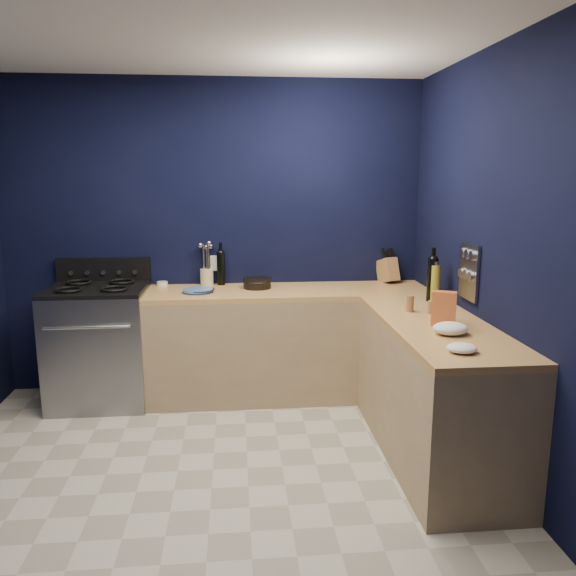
{
  "coord_description": "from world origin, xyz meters",
  "views": [
    {
      "loc": [
        0.16,
        -3.1,
        1.83
      ],
      "look_at": [
        0.55,
        1.0,
        1.0
      ],
      "focal_mm": 35.52,
      "sensor_mm": 36.0,
      "label": 1
    }
  ],
  "objects": [
    {
      "name": "knife_block",
      "position": [
        1.48,
        1.68,
        1.0
      ],
      "size": [
        0.18,
        0.26,
        0.25
      ],
      "primitive_type": "cube",
      "rotation": [
        -0.31,
        0.0,
        0.31
      ],
      "color": "olive",
      "rests_on": "top_back"
    },
    {
      "name": "wall_front",
      "position": [
        0.0,
        -1.76,
        1.3
      ],
      "size": [
        3.5,
        0.02,
        2.6
      ],
      "primitive_type": "cube",
      "color": "black",
      "rests_on": "ground"
    },
    {
      "name": "towel_end",
      "position": [
        1.35,
        -0.31,
        0.92
      ],
      "size": [
        0.21,
        0.2,
        0.05
      ],
      "primitive_type": "ellipsoid",
      "rotation": [
        0.0,
        0.0,
        -0.42
      ],
      "color": "white",
      "rests_on": "top_right"
    },
    {
      "name": "oil_bottle",
      "position": [
        1.62,
        0.86,
        1.04
      ],
      "size": [
        0.07,
        0.07,
        0.27
      ],
      "primitive_type": "cylinder",
      "rotation": [
        0.0,
        0.0,
        0.05
      ],
      "color": "olive",
      "rests_on": "top_right"
    },
    {
      "name": "wall_back",
      "position": [
        0.0,
        1.76,
        1.3
      ],
      "size": [
        3.5,
        0.02,
        2.6
      ],
      "primitive_type": "cube",
      "color": "black",
      "rests_on": "ground"
    },
    {
      "name": "lemon_basket",
      "position": [
        0.34,
        1.51,
        0.94
      ],
      "size": [
        0.29,
        0.29,
        0.09
      ],
      "primitive_type": "cylinder",
      "rotation": [
        0.0,
        0.0,
        -0.36
      ],
      "color": "black",
      "rests_on": "top_back"
    },
    {
      "name": "crouton_bag",
      "position": [
        1.44,
        0.22,
        1.01
      ],
      "size": [
        0.16,
        0.12,
        0.22
      ],
      "primitive_type": "cube",
      "rotation": [
        0.0,
        0.0,
        -0.4
      ],
      "color": "#AA2927",
      "rests_on": "top_right"
    },
    {
      "name": "spice_jar_far",
      "position": [
        1.48,
        0.53,
        0.94
      ],
      "size": [
        0.05,
        0.05,
        0.09
      ],
      "primitive_type": "cylinder",
      "rotation": [
        0.0,
        0.0,
        0.21
      ],
      "color": "olive",
      "rests_on": "top_right"
    },
    {
      "name": "wine_bottle_right",
      "position": [
        1.61,
        0.91,
        1.06
      ],
      "size": [
        0.1,
        0.1,
        0.32
      ],
      "primitive_type": "cylinder",
      "rotation": [
        0.0,
        0.0,
        0.33
      ],
      "color": "black",
      "rests_on": "top_right"
    },
    {
      "name": "oven_door",
      "position": [
        -0.93,
        1.1,
        0.45
      ],
      "size": [
        0.59,
        0.02,
        0.42
      ],
      "primitive_type": "cube",
      "color": "black",
      "rests_on": "gas_range"
    },
    {
      "name": "floor",
      "position": [
        0.0,
        0.0,
        -0.01
      ],
      "size": [
        3.5,
        3.5,
        0.02
      ],
      "primitive_type": "cube",
      "color": "#AEA999",
      "rests_on": "ground"
    },
    {
      "name": "wall_outlet",
      "position": [
        0.0,
        1.74,
        1.08
      ],
      "size": [
        0.09,
        0.02,
        0.13
      ],
      "primitive_type": "cube",
      "color": "white",
      "rests_on": "wall_back"
    },
    {
      "name": "spice_panel",
      "position": [
        1.74,
        0.55,
        1.18
      ],
      "size": [
        0.02,
        0.28,
        0.38
      ],
      "primitive_type": "cube",
      "color": "gray",
      "rests_on": "wall_right"
    },
    {
      "name": "cooktop",
      "position": [
        -0.93,
        1.42,
        0.94
      ],
      "size": [
        0.76,
        0.66,
        0.03
      ],
      "primitive_type": "cube",
      "color": "black",
      "rests_on": "gas_range"
    },
    {
      "name": "towel_front",
      "position": [
        1.42,
        0.03,
        0.94
      ],
      "size": [
        0.23,
        0.21,
        0.07
      ],
      "primitive_type": "ellipsoid",
      "rotation": [
        0.0,
        0.0,
        -0.15
      ],
      "color": "white",
      "rests_on": "top_right"
    },
    {
      "name": "backguard",
      "position": [
        -0.93,
        1.72,
        1.04
      ],
      "size": [
        0.76,
        0.06,
        0.2
      ],
      "primitive_type": "cube",
      "color": "black",
      "rests_on": "gas_range"
    },
    {
      "name": "top_right",
      "position": [
        1.44,
        0.29,
        0.88
      ],
      "size": [
        0.63,
        1.67,
        0.04
      ],
      "primitive_type": "cube",
      "color": "olive",
      "rests_on": "cab_right"
    },
    {
      "name": "wine_bottle_back",
      "position": [
        0.04,
        1.69,
        1.04
      ],
      "size": [
        0.08,
        0.08,
        0.28
      ],
      "primitive_type": "cylinder",
      "rotation": [
        0.0,
        0.0,
        -0.13
      ],
      "color": "black",
      "rests_on": "top_back"
    },
    {
      "name": "spice_jar_near",
      "position": [
        1.35,
        0.6,
        0.96
      ],
      "size": [
        0.06,
        0.06,
        0.11
      ],
      "primitive_type": "cylinder",
      "rotation": [
        0.0,
        0.0,
        -0.12
      ],
      "color": "olive",
      "rests_on": "top_right"
    },
    {
      "name": "gas_range",
      "position": [
        -0.93,
        1.42,
        0.46
      ],
      "size": [
        0.76,
        0.66,
        0.92
      ],
      "primitive_type": "cube",
      "color": "gray",
      "rests_on": "floor"
    },
    {
      "name": "ceiling",
      "position": [
        0.0,
        0.0,
        2.61
      ],
      "size": [
        3.5,
        3.5,
        0.02
      ],
      "primitive_type": "cube",
      "color": "silver",
      "rests_on": "ground"
    },
    {
      "name": "ramekin",
      "position": [
        -0.45,
        1.69,
        0.92
      ],
      "size": [
        0.12,
        0.12,
        0.04
      ],
      "primitive_type": "cylinder",
      "rotation": [
        0.0,
        0.0,
        -0.42
      ],
      "color": "white",
      "rests_on": "top_back"
    },
    {
      "name": "plate_stack",
      "position": [
        -0.13,
        1.38,
        0.92
      ],
      "size": [
        0.29,
        0.29,
        0.03
      ],
      "primitive_type": "cylinder",
      "rotation": [
        0.0,
        0.0,
        -0.22
      ],
      "color": "#2C628D",
      "rests_on": "top_back"
    },
    {
      "name": "cab_right",
      "position": [
        1.44,
        0.29,
        0.43
      ],
      "size": [
        0.63,
        1.67,
        0.86
      ],
      "primitive_type": "cube",
      "color": "tan",
      "rests_on": "floor"
    },
    {
      "name": "utensil_crock",
      "position": [
        -0.08,
        1.69,
        0.97
      ],
      "size": [
        0.14,
        0.14,
        0.14
      ],
      "primitive_type": "cylinder",
      "rotation": [
        0.0,
        0.0,
        0.35
      ],
      "color": "beige",
      "rests_on": "top_back"
    },
    {
      "name": "wall_right",
      "position": [
        1.76,
        0.0,
        1.3
      ],
      "size": [
        0.02,
        3.5,
        2.6
      ],
      "primitive_type": "cube",
      "color": "black",
      "rests_on": "ground"
    },
    {
      "name": "top_back",
      "position": [
        0.6,
        1.44,
        0.88
      ],
      "size": [
        2.3,
        0.63,
        0.04
      ],
      "primitive_type": "cube",
      "color": "olive",
      "rests_on": "cab_back"
    },
    {
      "name": "cab_back",
      "position": [
        0.6,
        1.44,
        0.43
      ],
      "size": [
        2.3,
        0.63,
        0.86
      ],
      "primitive_type": "cube",
      "color": "tan",
      "rests_on": "floor"
    }
  ]
}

